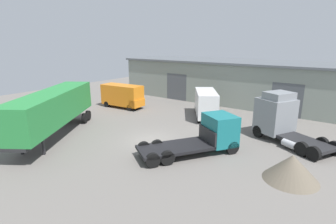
{
  "coord_description": "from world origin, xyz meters",
  "views": [
    {
      "loc": [
        13.05,
        -15.45,
        7.82
      ],
      "look_at": [
        -0.63,
        3.2,
        1.6
      ],
      "focal_mm": 28.0,
      "sensor_mm": 36.0,
      "label": 1
    }
  ],
  "objects": [
    {
      "name": "warehouse_building",
      "position": [
        0.0,
        18.71,
        2.7
      ],
      "size": [
        32.84,
        9.93,
        5.39
      ],
      "color": "gray",
      "rests_on": "ground_plane"
    },
    {
      "name": "tractor_unit_grey",
      "position": [
        8.29,
        6.38,
        1.84
      ],
      "size": [
        6.64,
        5.11,
        3.91
      ],
      "rotation": [
        0.0,
        0.0,
        2.65
      ],
      "color": "gray",
      "rests_on": "ground_plane"
    },
    {
      "name": "flatbed_truck_teal",
      "position": [
        4.78,
        0.73,
        1.3
      ],
      "size": [
        5.87,
        7.25,
        2.69
      ],
      "rotation": [
        0.0,
        0.0,
        1.0
      ],
      "color": "#197075",
      "rests_on": "ground_plane"
    },
    {
      "name": "gravel_pile",
      "position": [
        10.67,
        -0.13,
        0.79
      ],
      "size": [
        3.14,
        3.14,
        1.57
      ],
      "color": "#665B4C",
      "rests_on": "ground_plane"
    },
    {
      "name": "container_trailer_green",
      "position": [
        -7.04,
        -4.16,
        2.49
      ],
      "size": [
        8.5,
        10.97,
        3.87
      ],
      "rotation": [
        0.0,
        0.0,
        -0.98
      ],
      "color": "#28843D",
      "rests_on": "ground_plane"
    },
    {
      "name": "delivery_van_white",
      "position": [
        0.3,
        8.71,
        1.53
      ],
      "size": [
        4.66,
        5.57,
        2.84
      ],
      "rotation": [
        0.0,
        0.0,
        2.16
      ],
      "color": "silver",
      "rests_on": "ground_plane"
    },
    {
      "name": "ground_plane",
      "position": [
        0.0,
        0.0,
        0.0
      ],
      "size": [
        60.0,
        60.0,
        0.0
      ],
      "primitive_type": "plane",
      "color": "slate"
    },
    {
      "name": "delivery_van_orange",
      "position": [
        -9.84,
        6.51,
        1.5
      ],
      "size": [
        5.43,
        2.46,
        2.77
      ],
      "rotation": [
        0.0,
        0.0,
        0.09
      ],
      "color": "orange",
      "rests_on": "ground_plane"
    }
  ]
}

